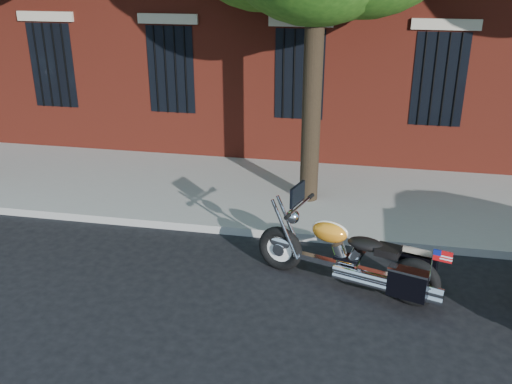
# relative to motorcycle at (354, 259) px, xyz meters

# --- Properties ---
(ground) EXTENTS (120.00, 120.00, 0.00)m
(ground) POSITION_rel_motorcycle_xyz_m (-1.49, 0.10, -0.51)
(ground) COLOR black
(ground) RESTS_ON ground
(curb) EXTENTS (40.00, 0.16, 0.15)m
(curb) POSITION_rel_motorcycle_xyz_m (-1.49, 1.48, -0.43)
(curb) COLOR gray
(curb) RESTS_ON ground
(sidewalk) EXTENTS (40.00, 3.60, 0.15)m
(sidewalk) POSITION_rel_motorcycle_xyz_m (-1.49, 3.36, -0.43)
(sidewalk) COLOR gray
(sidewalk) RESTS_ON ground
(motorcycle) EXTENTS (2.78, 1.43, 1.51)m
(motorcycle) POSITION_rel_motorcycle_xyz_m (0.00, 0.00, 0.00)
(motorcycle) COLOR black
(motorcycle) RESTS_ON ground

